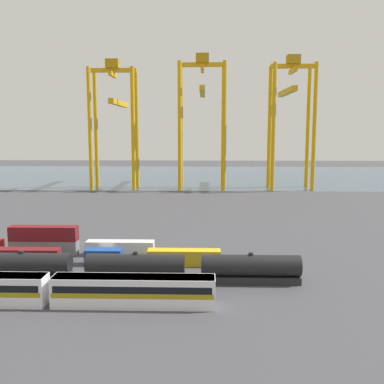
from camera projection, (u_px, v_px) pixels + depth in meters
name	position (u px, v px, depth m)	size (l,w,h in m)	color
ground_plane	(140.00, 214.00, 118.29)	(420.00, 420.00, 0.00)	#424247
harbour_water	(170.00, 176.00, 218.48)	(400.00, 110.00, 0.01)	#384C60
passenger_train	(50.00, 289.00, 56.80)	(42.27, 3.14, 3.90)	silver
freight_tank_row	(136.00, 267.00, 65.62)	(48.29, 3.08, 4.54)	#232326
shipping_container_3	(24.00, 256.00, 74.56)	(12.10, 2.44, 2.60)	maroon
shipping_container_4	(104.00, 257.00, 74.17)	(6.04, 2.44, 2.60)	#1C4299
shipping_container_5	(184.00, 257.00, 73.78)	(12.10, 2.44, 2.60)	gold
shipping_container_8	(44.00, 247.00, 80.05)	(12.10, 2.44, 2.60)	slate
shipping_container_9	(44.00, 233.00, 79.69)	(12.10, 2.44, 2.60)	maroon
shipping_container_10	(120.00, 248.00, 79.64)	(12.10, 2.44, 2.60)	silver
gantry_crane_west	(115.00, 113.00, 170.43)	(17.62, 32.78, 48.30)	gold
gantry_crane_central	(202.00, 108.00, 169.57)	(17.96, 36.03, 50.17)	gold
gantry_crane_east	(291.00, 109.00, 168.25)	(16.40, 33.32, 49.52)	gold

